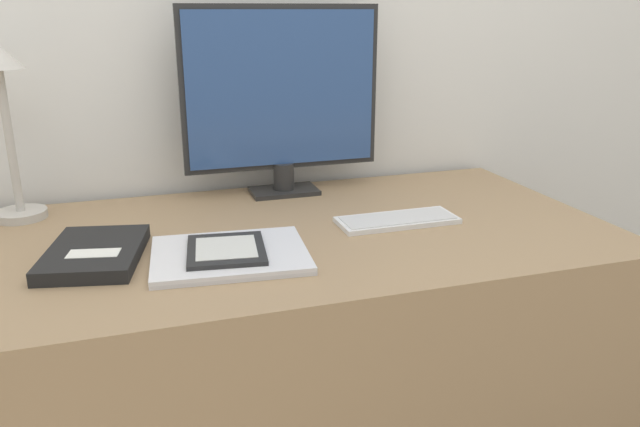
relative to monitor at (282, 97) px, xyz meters
The scene contains 8 objects.
wall_back 0.23m from the monitor, 118.34° to the left, with size 3.60×0.05×2.40m.
desk 0.71m from the monitor, 103.38° to the right, with size 1.49×0.77×0.76m.
monitor is the anchor object (origin of this frame).
keyboard 0.46m from the monitor, 59.56° to the right, with size 0.29×0.11×0.01m.
laptop 0.55m from the monitor, 117.70° to the right, with size 0.33×0.27×0.02m.
ereader 0.55m from the monitor, 118.37° to the right, with size 0.18×0.20×0.01m.
desk_lamp 0.66m from the monitor, behind, with size 0.12×0.12×0.42m.
notebook 0.65m from the monitor, 144.12° to the right, with size 0.23×0.29×0.03m.
Camera 1 is at (-0.34, -1.17, 1.24)m, focal length 35.00 mm.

